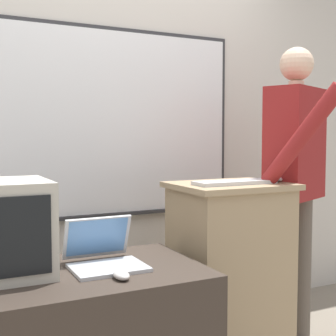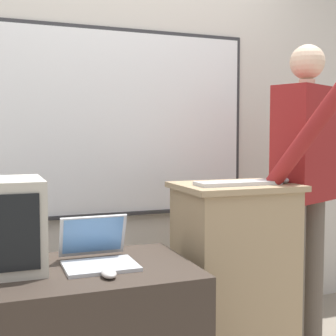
% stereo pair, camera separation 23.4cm
% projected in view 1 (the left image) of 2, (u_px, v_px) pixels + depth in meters
% --- Properties ---
extents(back_wall, '(6.40, 0.17, 2.70)m').
position_uv_depth(back_wall, '(98.00, 120.00, 2.99)').
color(back_wall, beige).
rests_on(back_wall, ground_plane).
extents(lectern_podium, '(0.62, 0.50, 0.99)m').
position_uv_depth(lectern_podium, '(229.00, 271.00, 2.58)').
color(lectern_podium, tan).
rests_on(lectern_podium, ground_plane).
extents(person_presenter, '(0.60, 0.70, 1.76)m').
position_uv_depth(person_presenter, '(295.00, 173.00, 2.77)').
color(person_presenter, brown).
rests_on(person_presenter, ground_plane).
extents(laptop, '(0.31, 0.32, 0.21)m').
position_uv_depth(laptop, '(103.00, 254.00, 2.04)').
color(laptop, '#B7BABF').
rests_on(laptop, side_desk).
extents(wireless_keyboard, '(0.46, 0.15, 0.02)m').
position_uv_depth(wireless_keyboard, '(235.00, 182.00, 2.49)').
color(wireless_keyboard, silver).
rests_on(wireless_keyboard, lectern_podium).
extents(computer_mouse_by_laptop, '(0.06, 0.10, 0.03)m').
position_uv_depth(computer_mouse_by_laptop, '(121.00, 275.00, 1.84)').
color(computer_mouse_by_laptop, silver).
rests_on(computer_mouse_by_laptop, side_desk).
extents(computer_mouse_by_keyboard, '(0.06, 0.10, 0.03)m').
position_uv_depth(computer_mouse_by_keyboard, '(275.00, 179.00, 2.61)').
color(computer_mouse_by_keyboard, '#BCBCC1').
rests_on(computer_mouse_by_keyboard, lectern_podium).
extents(crt_monitor, '(0.35, 0.41, 0.39)m').
position_uv_depth(crt_monitor, '(4.00, 228.00, 1.90)').
color(crt_monitor, '#BCB7A8').
rests_on(crt_monitor, side_desk).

